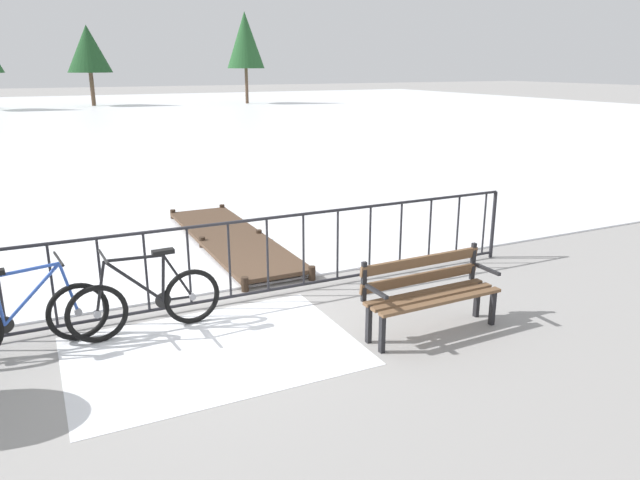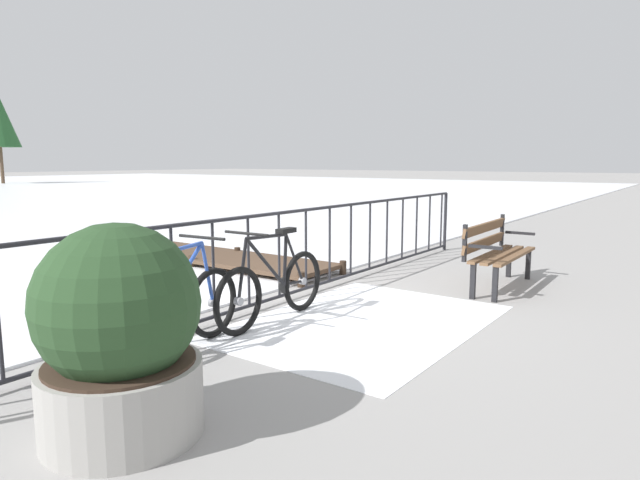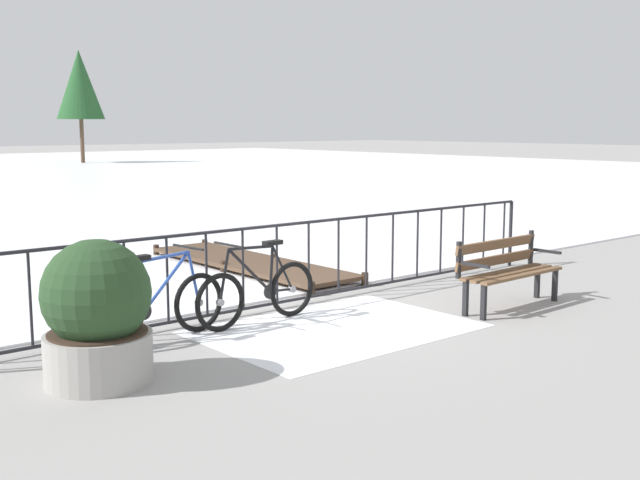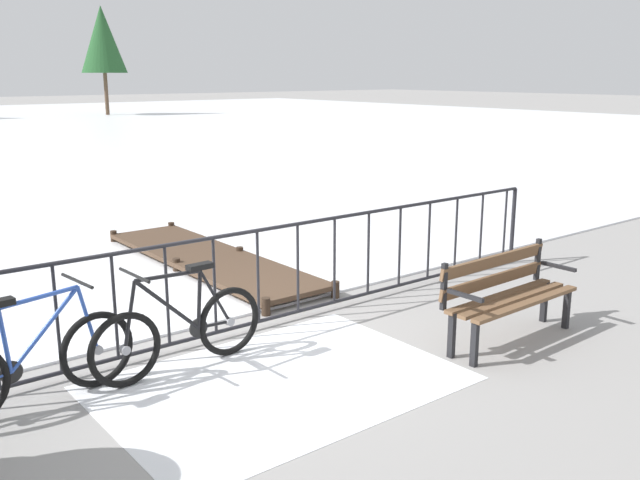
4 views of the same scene
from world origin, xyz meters
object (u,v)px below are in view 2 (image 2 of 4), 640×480
(bicycle_near_railing, at_px, (273,287))
(park_bench, at_px, (496,249))
(bicycle_second, at_px, (172,312))
(planter_with_shrub, at_px, (119,335))

(bicycle_near_railing, relative_size, park_bench, 1.06)
(bicycle_second, xyz_separation_m, planter_with_shrub, (-1.07, -0.86, 0.26))
(bicycle_near_railing, bearing_deg, park_bench, -24.96)
(park_bench, bearing_deg, bicycle_second, 161.08)
(planter_with_shrub, bearing_deg, bicycle_second, 38.86)
(bicycle_second, distance_m, planter_with_shrub, 1.40)
(bicycle_near_railing, bearing_deg, bicycle_second, 176.72)
(bicycle_near_railing, xyz_separation_m, planter_with_shrub, (-2.31, -0.79, 0.26))
(bicycle_near_railing, distance_m, planter_with_shrub, 2.45)
(bicycle_second, xyz_separation_m, park_bench, (4.10, -1.40, 0.14))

